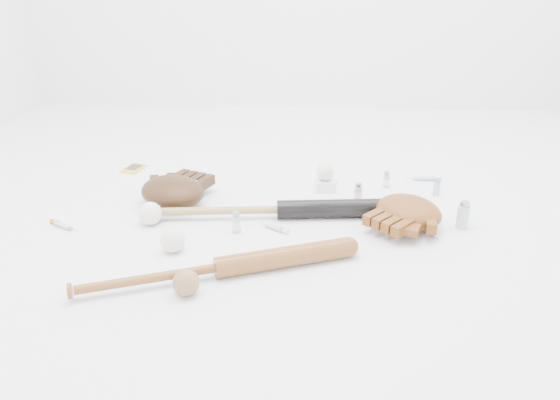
{
  "coord_description": "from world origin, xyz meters",
  "views": [
    {
      "loc": [
        0.1,
        -1.64,
        0.83
      ],
      "look_at": [
        0.01,
        0.04,
        0.06
      ],
      "focal_mm": 35.0,
      "sensor_mm": 36.0,
      "label": 1
    }
  ],
  "objects_px": {
    "bat_dark": "(280,210)",
    "glove_dark": "(173,191)",
    "pedestal": "(325,185)",
    "bat_wood": "(218,268)"
  },
  "relations": [
    {
      "from": "bat_dark",
      "to": "pedestal",
      "type": "distance_m",
      "value": 0.3
    },
    {
      "from": "bat_dark",
      "to": "glove_dark",
      "type": "xyz_separation_m",
      "value": [
        -0.39,
        0.09,
        0.02
      ]
    },
    {
      "from": "bat_wood",
      "to": "pedestal",
      "type": "height_order",
      "value": "bat_wood"
    },
    {
      "from": "bat_dark",
      "to": "bat_wood",
      "type": "bearing_deg",
      "value": -117.23
    },
    {
      "from": "bat_wood",
      "to": "pedestal",
      "type": "xyz_separation_m",
      "value": [
        0.31,
        0.63,
        -0.01
      ]
    },
    {
      "from": "bat_wood",
      "to": "pedestal",
      "type": "distance_m",
      "value": 0.71
    },
    {
      "from": "bat_dark",
      "to": "glove_dark",
      "type": "relative_size",
      "value": 3.11
    },
    {
      "from": "glove_dark",
      "to": "pedestal",
      "type": "distance_m",
      "value": 0.57
    },
    {
      "from": "glove_dark",
      "to": "pedestal",
      "type": "relative_size",
      "value": 3.9
    },
    {
      "from": "bat_wood",
      "to": "glove_dark",
      "type": "height_order",
      "value": "glove_dark"
    }
  ]
}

